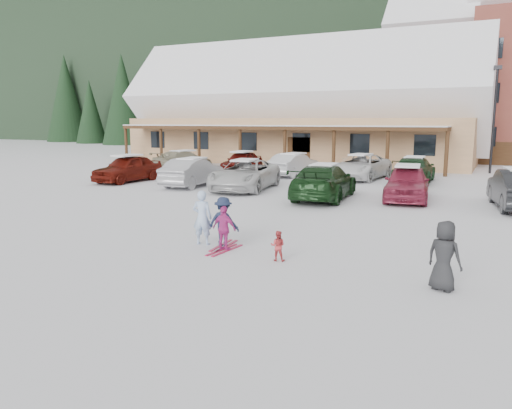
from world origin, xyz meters
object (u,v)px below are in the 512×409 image
at_px(parked_car_2, 245,175).
at_px(parked_car_7, 183,161).
at_px(parked_car_8, 242,162).
at_px(bystander_dark, 444,256).
at_px(parked_car_0, 128,168).
at_px(parked_car_11, 414,170).
at_px(child_navy, 223,222).
at_px(parked_car_10, 360,167).
at_px(child_magenta, 224,229).
at_px(lamp_post, 494,114).
at_px(adult_skier, 202,218).
at_px(parked_car_4, 407,183).
at_px(day_lodge, 299,114).
at_px(parked_car_3, 324,182).
at_px(toddler_red, 278,246).
at_px(parked_car_9, 294,165).
at_px(parked_car_1, 192,172).

distance_m(parked_car_2, parked_car_7, 10.55).
bearing_deg(parked_car_8, bystander_dark, -54.36).
relative_size(parked_car_0, parked_car_11, 0.89).
distance_m(child_navy, parked_car_10, 17.46).
height_order(child_magenta, parked_car_2, parked_car_2).
relative_size(lamp_post, adult_skier, 4.47).
bearing_deg(parked_car_10, lamp_post, 51.71).
bearing_deg(parked_car_0, parked_car_4, 3.34).
bearing_deg(parked_car_2, day_lodge, 94.44).
height_order(parked_car_2, parked_car_4, parked_car_4).
bearing_deg(parked_car_10, child_magenta, -80.91).
distance_m(child_navy, parked_car_4, 10.96).
distance_m(child_magenta, parked_car_3, 9.67).
height_order(toddler_red, child_magenta, child_magenta).
xyz_separation_m(day_lodge, parked_car_0, (-3.29, -17.90, -3.19)).
distance_m(parked_car_8, parked_car_11, 11.37).
distance_m(parked_car_0, parked_car_7, 6.67).
xyz_separation_m(child_navy, bystander_dark, (5.84, -1.16, 0.04)).
xyz_separation_m(parked_car_2, parked_car_7, (-8.24, 6.58, -0.06)).
height_order(child_magenta, parked_car_10, parked_car_10).
bearing_deg(parked_car_7, child_navy, 137.19).
bearing_deg(parked_car_4, parked_car_8, 141.08).
distance_m(parked_car_2, parked_car_8, 8.64).
distance_m(parked_car_7, parked_car_8, 4.17).
bearing_deg(day_lodge, child_magenta, -72.20).
distance_m(toddler_red, parked_car_10, 18.31).
xyz_separation_m(lamp_post, child_navy, (-6.08, -24.46, -3.16)).
bearing_deg(adult_skier, day_lodge, -84.94).
height_order(toddler_red, parked_car_8, parked_car_8).
relative_size(child_navy, child_magenta, 1.14).
xyz_separation_m(bystander_dark, parked_car_9, (-10.77, 18.45, -0.02)).
xyz_separation_m(day_lodge, toddler_red, (10.88, -28.94, -3.56)).
bearing_deg(parked_car_1, parked_car_10, -139.44).
bearing_deg(lamp_post, parked_car_0, -142.42).
bearing_deg(parked_car_2, parked_car_0, 171.60).
bearing_deg(parked_car_3, child_navy, 86.20).
height_order(parked_car_0, parked_car_1, parked_car_0).
distance_m(parked_car_1, parked_car_2, 3.10).
height_order(lamp_post, parked_car_10, lamp_post).
bearing_deg(child_magenta, child_navy, -52.77).
bearing_deg(parked_car_3, parked_car_4, -164.48).
xyz_separation_m(lamp_post, parked_car_0, (-18.31, -14.09, -3.10)).
relative_size(parked_car_0, parked_car_7, 0.93).
xyz_separation_m(bystander_dark, parked_car_0, (-18.08, 11.53, 0.03)).
relative_size(parked_car_1, parked_car_8, 1.10).
bearing_deg(parked_car_11, day_lodge, -46.97).
xyz_separation_m(adult_skier, child_magenta, (0.89, -0.32, -0.16)).
height_order(child_magenta, parked_car_11, parked_car_11).
distance_m(lamp_post, bystander_dark, 25.81).
distance_m(child_magenta, bystander_dark, 5.63).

